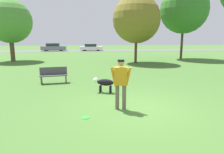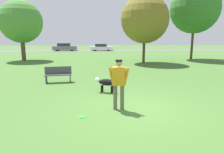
% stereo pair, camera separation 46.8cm
% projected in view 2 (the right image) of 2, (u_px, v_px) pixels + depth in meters
% --- Properties ---
extents(ground_plane, '(120.00, 120.00, 0.00)m').
position_uv_depth(ground_plane, '(132.00, 108.00, 6.77)').
color(ground_plane, '#426B2D').
extents(far_road_strip, '(120.00, 6.00, 0.01)m').
position_uv_depth(far_road_strip, '(104.00, 51.00, 37.80)').
color(far_road_strip, '#5B5B59').
rests_on(far_road_strip, ground_plane).
extents(person, '(0.69, 0.32, 1.67)m').
position_uv_depth(person, '(119.00, 81.00, 6.48)').
color(person, '#665B4C').
rests_on(person, ground_plane).
extents(dog, '(1.10, 0.54, 0.64)m').
position_uv_depth(dog, '(106.00, 83.00, 8.68)').
color(dog, black).
rests_on(dog, ground_plane).
extents(frisbee, '(0.23, 0.23, 0.02)m').
position_uv_depth(frisbee, '(82.00, 117.00, 6.01)').
color(frisbee, '#33D838').
rests_on(frisbee, ground_plane).
extents(tree_far_right, '(5.19, 5.19, 8.00)m').
position_uv_depth(tree_far_right, '(195.00, 9.00, 21.25)').
color(tree_far_right, '#4C3826').
rests_on(tree_far_right, ground_plane).
extents(tree_mid_center, '(4.45, 4.45, 6.29)m').
position_uv_depth(tree_mid_center, '(145.00, 19.00, 18.34)').
color(tree_mid_center, '#4C3826').
rests_on(tree_mid_center, ground_plane).
extents(tree_far_left, '(4.33, 4.33, 6.17)m').
position_uv_depth(tree_far_left, '(21.00, 22.00, 20.46)').
color(tree_far_left, brown).
rests_on(tree_far_left, ground_plane).
extents(parked_car_grey, '(4.45, 1.92, 1.41)m').
position_uv_depth(parked_car_grey, '(65.00, 47.00, 37.24)').
color(parked_car_grey, slate).
rests_on(parked_car_grey, ground_plane).
extents(parked_car_white, '(4.15, 1.96, 1.28)m').
position_uv_depth(parked_car_white, '(101.00, 47.00, 37.54)').
color(parked_car_white, white).
rests_on(parked_car_white, ground_plane).
extents(park_bench, '(1.44, 0.58, 0.84)m').
position_uv_depth(park_bench, '(58.00, 74.00, 10.70)').
color(park_bench, '#47474C').
rests_on(park_bench, ground_plane).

